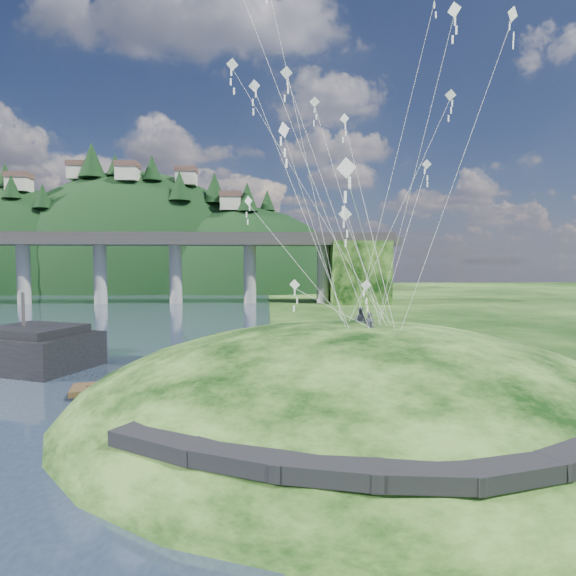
{
  "coord_description": "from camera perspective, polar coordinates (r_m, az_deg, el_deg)",
  "views": [
    {
      "loc": [
        2.52,
        -24.85,
        8.83
      ],
      "look_at": [
        4.0,
        6.0,
        7.0
      ],
      "focal_mm": 28.0,
      "sensor_mm": 36.0,
      "label": 1
    }
  ],
  "objects": [
    {
      "name": "ground",
      "position": [
        26.49,
        -8.38,
        -16.12
      ],
      "size": [
        320.0,
        320.0,
        0.0
      ],
      "primitive_type": "plane",
      "color": "black",
      "rests_on": "ground"
    },
    {
      "name": "grass_hill",
      "position": [
        29.28,
        8.61,
        -17.3
      ],
      "size": [
        36.0,
        32.0,
        13.0
      ],
      "color": "black",
      "rests_on": "ground"
    },
    {
      "name": "footpath",
      "position": [
        17.26,
        15.01,
        -19.73
      ],
      "size": [
        22.29,
        5.84,
        0.83
      ],
      "color": "black",
      "rests_on": "ground"
    },
    {
      "name": "bridge",
      "position": [
        99.24,
        -19.76,
        3.69
      ],
      "size": [
        160.0,
        11.0,
        15.0
      ],
      "color": "#2D2B2B",
      "rests_on": "ground"
    },
    {
      "name": "far_ridge",
      "position": [
        154.94,
        -20.06,
        -2.84
      ],
      "size": [
        153.0,
        70.0,
        94.5
      ],
      "color": "black",
      "rests_on": "ground"
    },
    {
      "name": "wooden_dock",
      "position": [
        32.65,
        -12.69,
        -11.54
      ],
      "size": [
        14.88,
        5.94,
        1.05
      ],
      "color": "#382716",
      "rests_on": "ground"
    },
    {
      "name": "kite_flyers",
      "position": [
        28.74,
        9.47,
        -2.58
      ],
      "size": [
        1.11,
        3.75,
        1.83
      ],
      "color": "#292D37",
      "rests_on": "ground"
    },
    {
      "name": "kite_swarm",
      "position": [
        30.91,
        4.95,
        21.57
      ],
      "size": [
        16.4,
        16.9,
        21.98
      ],
      "color": "silver",
      "rests_on": "ground"
    }
  ]
}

